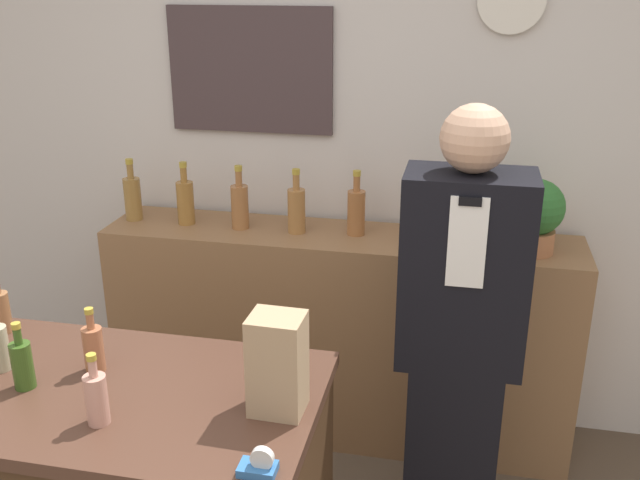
{
  "coord_description": "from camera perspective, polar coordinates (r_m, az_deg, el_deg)",
  "views": [
    {
      "loc": [
        0.58,
        -1.13,
        2.07
      ],
      "look_at": [
        0.11,
        1.09,
        1.21
      ],
      "focal_mm": 40.0,
      "sensor_mm": 36.0,
      "label": 1
    }
  ],
  "objects": [
    {
      "name": "shelf_bottle_5",
      "position": [
        3.05,
        7.71,
        1.97
      ],
      "size": [
        0.08,
        0.08,
        0.29
      ],
      "color": "#9A643C",
      "rests_on": "back_shelf"
    },
    {
      "name": "shopkeeper",
      "position": [
        2.57,
        11.03,
        -8.26
      ],
      "size": [
        0.43,
        0.27,
        1.69
      ],
      "color": "black",
      "rests_on": "ground_plane"
    },
    {
      "name": "counter_bottle_3",
      "position": [
        2.21,
        -17.67,
        -8.19
      ],
      "size": [
        0.06,
        0.06,
        0.2
      ],
      "color": "#A46240",
      "rests_on": "display_counter"
    },
    {
      "name": "shelf_bottle_2",
      "position": [
        3.17,
        -6.43,
        2.8
      ],
      "size": [
        0.08,
        0.08,
        0.29
      ],
      "color": "#A0683B",
      "rests_on": "back_shelf"
    },
    {
      "name": "counter_bottle_0",
      "position": [
        2.55,
        -24.18,
        -5.18
      ],
      "size": [
        0.06,
        0.06,
        0.2
      ],
      "color": "#99653F",
      "rests_on": "display_counter"
    },
    {
      "name": "paper_bag",
      "position": [
        1.91,
        -3.42,
        -9.88
      ],
      "size": [
        0.15,
        0.13,
        0.28
      ],
      "color": "tan",
      "rests_on": "display_counter"
    },
    {
      "name": "back_shelf",
      "position": [
        3.31,
        1.48,
        -7.62
      ],
      "size": [
        2.09,
        0.4,
        0.99
      ],
      "color": "#8E6642",
      "rests_on": "ground_plane"
    },
    {
      "name": "shelf_bottle_0",
      "position": [
        3.38,
        -14.76,
        3.35
      ],
      "size": [
        0.08,
        0.08,
        0.29
      ],
      "color": "olive",
      "rests_on": "back_shelf"
    },
    {
      "name": "shelf_bottle_4",
      "position": [
        3.08,
        2.92,
        2.35
      ],
      "size": [
        0.08,
        0.08,
        0.29
      ],
      "color": "#A06437",
      "rests_on": "back_shelf"
    },
    {
      "name": "shelf_bottle_3",
      "position": [
        3.1,
        -1.9,
        2.5
      ],
      "size": [
        0.08,
        0.08,
        0.29
      ],
      "color": "#A4703C",
      "rests_on": "back_shelf"
    },
    {
      "name": "shelf_bottle_1",
      "position": [
        3.27,
        -10.72,
        3.1
      ],
      "size": [
        0.08,
        0.08,
        0.29
      ],
      "color": "olive",
      "rests_on": "back_shelf"
    },
    {
      "name": "tape_dispenser",
      "position": [
        1.76,
        -4.88,
        -17.52
      ],
      "size": [
        0.09,
        0.06,
        0.07
      ],
      "color": "#2D66A8",
      "rests_on": "display_counter"
    },
    {
      "name": "shelf_bottle_6",
      "position": [
        3.05,
        12.57,
        1.66
      ],
      "size": [
        0.08,
        0.08,
        0.29
      ],
      "color": "#9E6E39",
      "rests_on": "back_shelf"
    },
    {
      "name": "counter_bottle_2",
      "position": [
        2.2,
        -22.72,
        -9.1
      ],
      "size": [
        0.06,
        0.06,
        0.2
      ],
      "color": "#35551C",
      "rests_on": "display_counter"
    },
    {
      "name": "potted_plant",
      "position": [
        2.99,
        16.86,
        2.03
      ],
      "size": [
        0.23,
        0.23,
        0.31
      ],
      "color": "#B27047",
      "rests_on": "back_shelf"
    },
    {
      "name": "back_wall",
      "position": [
        3.26,
        1.33,
        8.09
      ],
      "size": [
        5.2,
        0.09,
        2.7
      ],
      "color": "silver",
      "rests_on": "ground_plane"
    },
    {
      "name": "counter_bottle_4",
      "position": [
        1.98,
        -17.46,
        -11.92
      ],
      "size": [
        0.06,
        0.06,
        0.2
      ],
      "color": "tan",
      "rests_on": "display_counter"
    }
  ]
}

